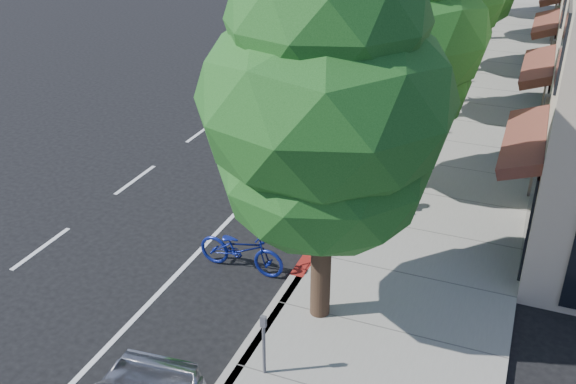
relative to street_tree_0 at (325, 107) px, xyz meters
The scene contains 13 objects.
ground 5.06m from the street_tree_0, 114.23° to the left, with size 120.00×120.00×0.00m, color black.
sidewalk 11.05m from the street_tree_0, 82.03° to the left, with size 4.60×56.00×0.15m, color gray.
curb 11.00m from the street_tree_0, 95.14° to the left, with size 0.30×56.00×0.15m, color #9E998E.
curb_red_segment 5.47m from the street_tree_0, 106.70° to the left, with size 0.32×4.00×0.15m, color maroon.
street_tree_0 is the anchor object (origin of this frame).
street_tree_1 6.00m from the street_tree_0, 90.00° to the left, with size 4.38×4.38×7.05m.
cyclist 5.60m from the street_tree_0, 99.88° to the left, with size 0.70×0.46×1.92m, color white.
bicycle 4.69m from the street_tree_0, 155.98° to the left, with size 0.73×2.09×1.10m, color navy.
silver_suv 10.23m from the street_tree_0, 106.78° to the left, with size 2.87×6.22×1.73m, color #B7B6BC.
dark_sedan 12.01m from the street_tree_0, 105.74° to the left, with size 1.81×5.19×1.71m, color #212527.
white_pickup 20.57m from the street_tree_0, 96.79° to the left, with size 2.30×5.67×1.64m, color white.
dark_suv_far 29.62m from the street_tree_0, 94.14° to the left, with size 2.17×5.39×1.84m, color black.
pedestrian 14.59m from the street_tree_0, 88.04° to the left, with size 0.76×0.59×1.56m, color black.
Camera 1 is at (4.17, -11.93, 8.34)m, focal length 40.00 mm.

